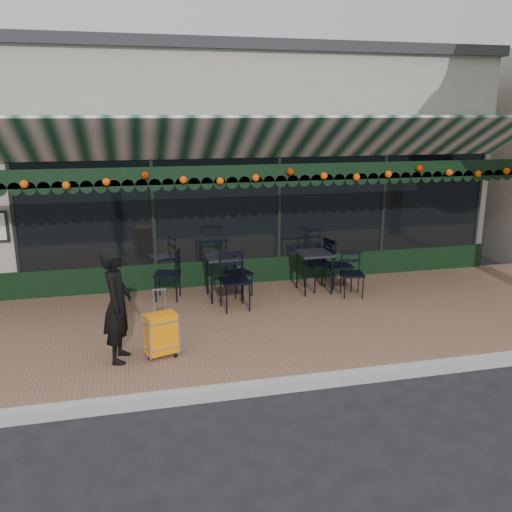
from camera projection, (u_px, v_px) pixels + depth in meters
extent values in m
plane|color=black|center=(256.00, 390.00, 6.85)|extent=(80.00, 80.00, 0.00)
cube|color=brown|center=(227.00, 326.00, 8.71)|extent=(18.00, 4.00, 0.15)
cube|color=#9E9E99|center=(258.00, 388.00, 6.75)|extent=(18.00, 0.16, 0.15)
cube|color=gray|center=(183.00, 160.00, 13.80)|extent=(12.00, 8.00, 4.50)
cube|color=black|center=(269.00, 207.00, 10.44)|extent=(9.20, 0.04, 2.00)
cube|color=black|center=(219.00, 174.00, 8.59)|extent=(12.00, 0.03, 0.28)
cylinder|color=orange|center=(220.00, 176.00, 8.54)|extent=(11.60, 0.12, 0.12)
imported|color=black|center=(117.00, 305.00, 7.18)|extent=(0.47, 0.63, 1.56)
cube|color=orange|center=(161.00, 333.00, 7.39)|extent=(0.47, 0.35, 0.56)
cube|color=black|center=(162.00, 354.00, 7.47)|extent=(0.47, 0.35, 0.06)
cube|color=silver|center=(160.00, 302.00, 7.27)|extent=(0.19, 0.08, 0.35)
cube|color=black|center=(315.00, 253.00, 10.03)|extent=(0.61, 0.61, 0.04)
cylinder|color=black|center=(306.00, 278.00, 9.83)|extent=(0.03, 0.03, 0.72)
cylinder|color=black|center=(332.00, 276.00, 9.94)|extent=(0.03, 0.03, 0.72)
cylinder|color=black|center=(297.00, 270.00, 10.31)|extent=(0.03, 0.03, 0.72)
cylinder|color=black|center=(322.00, 268.00, 10.42)|extent=(0.03, 0.03, 0.72)
cube|color=black|center=(224.00, 257.00, 9.65)|extent=(0.65, 0.65, 0.04)
cylinder|color=black|center=(212.00, 283.00, 9.43)|extent=(0.03, 0.03, 0.75)
cylinder|color=black|center=(242.00, 281.00, 9.56)|extent=(0.03, 0.03, 0.75)
cylinder|color=black|center=(207.00, 275.00, 9.94)|extent=(0.03, 0.03, 0.75)
cylinder|color=black|center=(236.00, 273.00, 10.06)|extent=(0.03, 0.03, 0.75)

